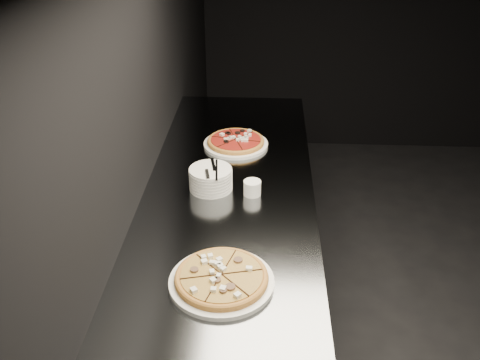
{
  "coord_description": "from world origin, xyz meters",
  "views": [
    {
      "loc": [
        -1.97,
        -1.9,
        2.12
      ],
      "look_at": [
        -2.08,
        0.07,
        0.99
      ],
      "focal_mm": 40.0,
      "sensor_mm": 36.0,
      "label": 1
    }
  ],
  "objects_px": {
    "counter": "(229,286)",
    "pizza_mushroom": "(222,279)",
    "plate_stack": "(211,179)",
    "pizza_tomato": "(236,142)",
    "cutlery": "(212,170)",
    "ramekin": "(252,187)"
  },
  "relations": [
    {
      "from": "counter",
      "to": "plate_stack",
      "type": "relative_size",
      "value": 13.1
    },
    {
      "from": "counter",
      "to": "pizza_mushroom",
      "type": "relative_size",
      "value": 6.39
    },
    {
      "from": "pizza_mushroom",
      "to": "counter",
      "type": "bearing_deg",
      "value": 92.12
    },
    {
      "from": "plate_stack",
      "to": "cutlery",
      "type": "xyz_separation_m",
      "value": [
        0.01,
        -0.01,
        0.05
      ]
    },
    {
      "from": "counter",
      "to": "pizza_mushroom",
      "type": "distance_m",
      "value": 0.71
    },
    {
      "from": "pizza_tomato",
      "to": "plate_stack",
      "type": "distance_m",
      "value": 0.44
    },
    {
      "from": "counter",
      "to": "pizza_mushroom",
      "type": "xyz_separation_m",
      "value": [
        0.02,
        -0.52,
        0.48
      ]
    },
    {
      "from": "pizza_mushroom",
      "to": "pizza_tomato",
      "type": "height_order",
      "value": "pizza_mushroom"
    },
    {
      "from": "counter",
      "to": "cutlery",
      "type": "height_order",
      "value": "cutlery"
    },
    {
      "from": "counter",
      "to": "plate_stack",
      "type": "xyz_separation_m",
      "value": [
        -0.08,
        0.11,
        0.51
      ]
    },
    {
      "from": "pizza_mushroom",
      "to": "plate_stack",
      "type": "xyz_separation_m",
      "value": [
        -0.1,
        0.63,
        0.03
      ]
    },
    {
      "from": "counter",
      "to": "plate_stack",
      "type": "height_order",
      "value": "plate_stack"
    },
    {
      "from": "counter",
      "to": "pizza_tomato",
      "type": "relative_size",
      "value": 7.12
    },
    {
      "from": "cutlery",
      "to": "counter",
      "type": "bearing_deg",
      "value": -64.0
    },
    {
      "from": "counter",
      "to": "cutlery",
      "type": "relative_size",
      "value": 12.18
    },
    {
      "from": "cutlery",
      "to": "ramekin",
      "type": "relative_size",
      "value": 2.68
    },
    {
      "from": "pizza_tomato",
      "to": "ramekin",
      "type": "height_order",
      "value": "ramekin"
    },
    {
      "from": "pizza_tomato",
      "to": "plate_stack",
      "type": "height_order",
      "value": "plate_stack"
    },
    {
      "from": "pizza_mushroom",
      "to": "cutlery",
      "type": "xyz_separation_m",
      "value": [
        -0.09,
        0.61,
        0.08
      ]
    },
    {
      "from": "cutlery",
      "to": "pizza_tomato",
      "type": "bearing_deg",
      "value": 69.07
    },
    {
      "from": "pizza_tomato",
      "to": "ramekin",
      "type": "relative_size",
      "value": 4.59
    },
    {
      "from": "pizza_mushroom",
      "to": "cutlery",
      "type": "relative_size",
      "value": 1.91
    }
  ]
}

